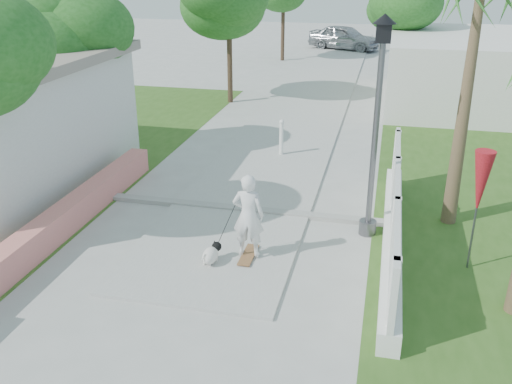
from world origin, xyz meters
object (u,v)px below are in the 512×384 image
(patio_umbrella, at_px, (481,184))
(dog, at_px, (211,254))
(skateboarder, at_px, (244,218))
(parked_car, at_px, (344,37))
(bollard, at_px, (281,137))
(street_lamp, at_px, (376,122))

(patio_umbrella, distance_m, dog, 5.01)
(skateboarder, distance_m, parked_car, 26.71)
(bollard, relative_size, patio_umbrella, 0.47)
(patio_umbrella, bearing_deg, skateboarder, -171.44)
(patio_umbrella, xyz_separation_m, skateboarder, (-4.14, -0.62, -0.81))
(bollard, bearing_deg, parked_car, 90.07)
(street_lamp, height_order, patio_umbrella, street_lamp)
(skateboarder, relative_size, parked_car, 0.40)
(bollard, relative_size, dog, 1.79)
(street_lamp, distance_m, skateboarder, 3.17)
(bollard, relative_size, parked_car, 0.25)
(bollard, distance_m, parked_car, 20.58)
(skateboarder, xyz_separation_m, dog, (-0.54, -0.37, -0.65))
(bollard, distance_m, dog, 6.50)
(street_lamp, bearing_deg, patio_umbrella, -27.76)
(patio_umbrella, height_order, skateboarder, patio_umbrella)
(bollard, xyz_separation_m, dog, (-0.09, -6.49, -0.35))
(street_lamp, height_order, skateboarder, street_lamp)
(skateboarder, bearing_deg, bollard, -88.70)
(street_lamp, relative_size, bollard, 4.07)
(patio_umbrella, relative_size, skateboarder, 1.32)
(parked_car, bearing_deg, street_lamp, -154.76)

